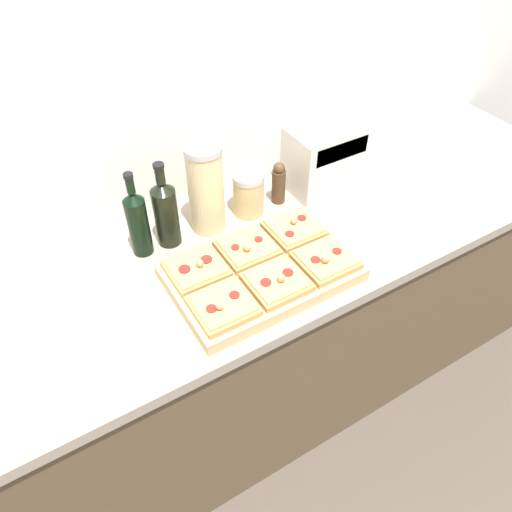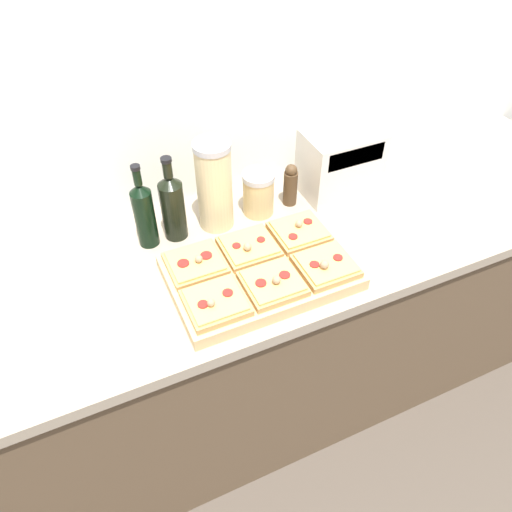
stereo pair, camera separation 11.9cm
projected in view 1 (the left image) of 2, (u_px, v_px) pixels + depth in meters
ground_plane at (296, 460)px, 1.95m from camera, size 12.00×12.00×0.00m
wall_back at (193, 89)px, 1.51m from camera, size 6.00×0.06×2.50m
kitchen_counter at (254, 334)px, 1.85m from camera, size 2.63×0.67×0.88m
cutting_board at (261, 272)px, 1.43m from camera, size 0.52×0.34×0.04m
pizza_slice_back_left at (196, 268)px, 1.40m from camera, size 0.16×0.15×0.05m
pizza_slice_back_center at (247, 248)px, 1.46m from camera, size 0.16×0.15×0.05m
pizza_slice_back_right at (294, 228)px, 1.52m from camera, size 0.16×0.15×0.05m
pizza_slice_front_left at (223, 305)px, 1.30m from camera, size 0.16×0.15×0.05m
pizza_slice_front_center at (277, 281)px, 1.36m from camera, size 0.16×0.15×0.05m
pizza_slice_front_right at (326, 260)px, 1.42m from camera, size 0.16×0.15×0.05m
olive_oil_bottle at (138, 222)px, 1.45m from camera, size 0.06×0.06×0.28m
wine_bottle at (166, 212)px, 1.48m from camera, size 0.07×0.07×0.28m
grain_jar_tall at (206, 189)px, 1.51m from camera, size 0.11×0.11×0.30m
grain_jar_short at (248, 193)px, 1.62m from camera, size 0.10×0.10×0.15m
pepper_mill at (279, 183)px, 1.66m from camera, size 0.05×0.05×0.15m
toaster_oven at (325, 157)px, 1.70m from camera, size 0.28×0.17×0.22m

